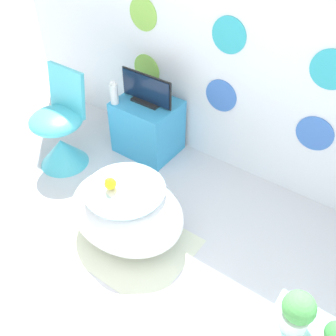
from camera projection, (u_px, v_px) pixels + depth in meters
name	position (u px, v px, depth m)	size (l,w,h in m)	color
ground_plane	(43.00, 327.00, 2.35)	(12.00, 12.00, 0.00)	silver
wall_back_dotted	(228.00, 11.00, 2.72)	(4.29, 0.05, 2.60)	white
rug	(119.00, 237.00, 2.86)	(1.06, 0.69, 0.01)	silver
bathtub	(127.00, 211.00, 2.74)	(0.85, 0.67, 0.46)	white
rubber_duck	(110.00, 183.00, 2.55)	(0.08, 0.09, 0.09)	yellow
chair	(60.00, 136.00, 3.32)	(0.44, 0.44, 0.84)	#4CC6DB
tv_cabinet	(148.00, 127.00, 3.48)	(0.52, 0.43, 0.50)	#389ED6
tv	(146.00, 91.00, 3.24)	(0.50, 0.12, 0.26)	black
vase	(114.00, 93.00, 3.25)	(0.07, 0.07, 0.20)	white
potted_plant_left	(298.00, 311.00, 1.76)	(0.15, 0.15, 0.23)	white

